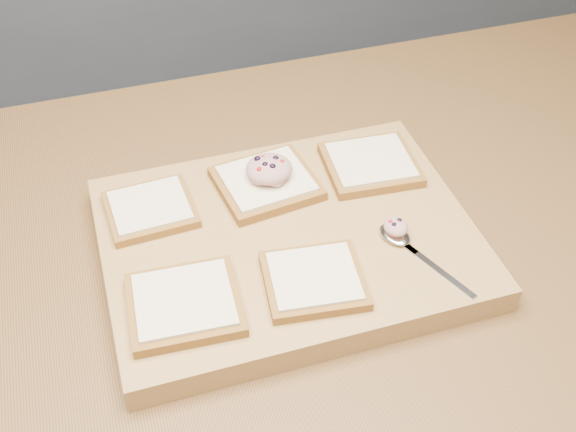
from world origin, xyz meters
name	(u,v)px	position (x,y,z in m)	size (l,w,h in m)	color
island_counter	(311,396)	(0.00, 0.00, 0.45)	(2.00, 0.80, 0.90)	slate
back_counter	(167,19)	(0.00, 1.43, 0.47)	(3.60, 0.62, 0.94)	slate
cutting_board	(288,242)	(-0.06, -0.05, 0.92)	(0.47, 0.36, 0.04)	tan
bread_far_left	(150,209)	(-0.22, 0.03, 0.94)	(0.12, 0.11, 0.02)	brown
bread_far_center	(266,183)	(-0.06, 0.04, 0.95)	(0.14, 0.13, 0.02)	brown
bread_far_right	(370,164)	(0.09, 0.03, 0.95)	(0.13, 0.12, 0.02)	brown
bread_near_left	(184,304)	(-0.21, -0.14, 0.95)	(0.13, 0.12, 0.02)	brown
bread_near_center	(314,280)	(-0.06, -0.15, 0.95)	(0.13, 0.12, 0.02)	brown
tuna_salad_dollop	(269,169)	(-0.06, 0.04, 0.97)	(0.06, 0.06, 0.03)	tan
spoon	(401,240)	(0.07, -0.11, 0.94)	(0.08, 0.15, 0.01)	silver
spoon_salad	(396,227)	(0.07, -0.10, 0.96)	(0.03, 0.03, 0.02)	tan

